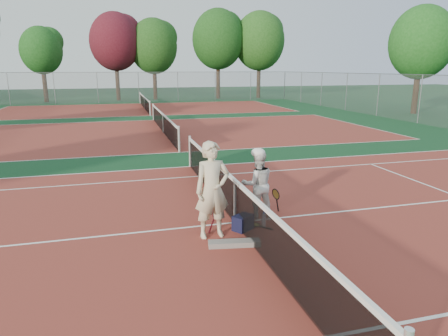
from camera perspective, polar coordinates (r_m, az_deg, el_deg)
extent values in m
plane|color=#0E351A|center=(9.11, 1.56, -7.81)|extent=(130.00, 130.00, 0.00)
cube|color=maroon|center=(9.11, 1.56, -7.80)|extent=(23.77, 10.97, 0.01)
cube|color=maroon|center=(21.99, -8.65, 5.05)|extent=(23.77, 10.97, 0.01)
cube|color=maroon|center=(35.34, -11.27, 8.32)|extent=(23.77, 10.97, 0.01)
imported|color=beige|center=(8.08, -1.68, -3.18)|extent=(0.77, 0.54, 2.00)
imported|color=silver|center=(9.26, 4.81, -2.32)|extent=(0.80, 0.64, 1.58)
cube|color=black|center=(8.68, 2.70, -7.80)|extent=(0.51, 0.47, 0.33)
cube|color=black|center=(9.01, 3.37, -7.32)|extent=(0.33, 0.31, 0.22)
cube|color=slate|center=(7.97, 1.49, -10.71)|extent=(1.05, 0.40, 0.11)
cylinder|color=silver|center=(8.89, 5.70, -7.40)|extent=(0.09, 0.09, 0.30)
cylinder|color=#382314|center=(45.28, -24.25, 11.18)|extent=(0.44, 0.44, 4.09)
ellipsoid|color=#154814|center=(45.29, -24.65, 15.04)|extent=(4.08, 4.08, 4.70)
cylinder|color=#382314|center=(45.35, -15.01, 12.42)|extent=(0.44, 0.44, 4.88)
ellipsoid|color=#470F19|center=(45.42, -15.31, 17.03)|extent=(5.26, 5.26, 6.05)
cylinder|color=#382314|center=(45.74, -9.86, 12.49)|extent=(0.44, 0.44, 4.55)
ellipsoid|color=#194313|center=(45.78, -10.05, 16.76)|extent=(5.14, 5.14, 5.91)
cylinder|color=#382314|center=(46.61, -0.85, 13.12)|extent=(0.44, 0.44, 5.21)
ellipsoid|color=#154112|center=(46.71, -0.87, 17.92)|extent=(5.74, 5.74, 6.60)
cylinder|color=#382314|center=(47.72, 4.97, 13.03)|extent=(0.44, 0.44, 5.11)
ellipsoid|color=#1C4915|center=(47.81, 5.07, 17.63)|extent=(5.73, 5.73, 6.59)
cylinder|color=#382314|center=(34.09, 25.79, 10.53)|extent=(0.44, 0.44, 4.18)
ellipsoid|color=#164E16|center=(34.11, 26.37, 15.78)|extent=(4.65, 4.65, 5.34)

